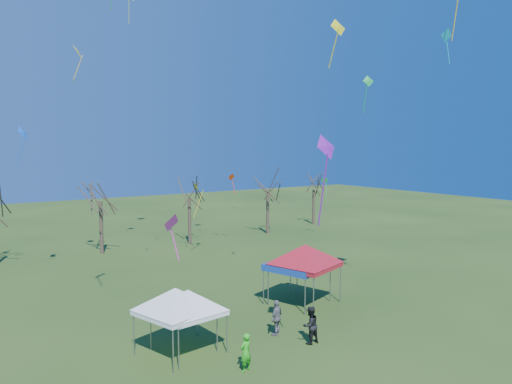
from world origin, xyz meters
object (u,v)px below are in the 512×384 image
at_px(tent_blue, 297,266).
at_px(person_dark, 310,325).
at_px(person_green, 246,352).
at_px(tent_white_west, 175,292).
at_px(tent_red, 305,248).
at_px(tree_3, 189,182).
at_px(person_grey, 277,318).
at_px(tree_5, 314,178).
at_px(tree_4, 268,178).
at_px(tent_white_mid, 188,294).
at_px(tree_2, 100,183).

xyz_separation_m(tent_blue, person_dark, (-3.11, -4.85, -1.34)).
height_order(person_dark, person_green, person_dark).
distance_m(tent_white_west, tent_red, 9.40).
relative_size(tree_3, person_grey, 4.40).
bearing_deg(tree_5, tree_4, -166.15).
xyz_separation_m(tree_4, tent_blue, (-11.46, -19.40, -3.81)).
bearing_deg(tree_5, tent_white_mid, -139.67).
height_order(tree_3, tent_white_mid, tree_3).
height_order(tree_3, person_grey, tree_3).
height_order(tree_5, tent_blue, tree_5).
distance_m(tent_white_mid, person_dark, 6.03).
xyz_separation_m(tree_3, person_green, (-9.26, -24.87, -5.27)).
xyz_separation_m(tree_3, tree_5, (17.69, 2.02, -0.35)).
height_order(tent_red, person_dark, tent_red).
height_order(tent_blue, person_green, tent_blue).
distance_m(tent_white_west, person_dark, 6.61).
bearing_deg(tent_white_west, person_grey, -10.05).
height_order(tree_2, person_dark, tree_2).
xyz_separation_m(tree_3, tree_4, (9.32, -0.04, -0.02)).
xyz_separation_m(tent_white_mid, tent_red, (8.61, 2.08, 0.66)).
bearing_deg(tent_white_mid, tent_blue, 16.28).
bearing_deg(tree_5, tree_3, -173.48).
relative_size(tent_red, person_dark, 2.50).
xyz_separation_m(tree_4, tent_white_mid, (-19.78, -21.83, -3.35)).
xyz_separation_m(tree_5, person_green, (-26.95, -26.90, -4.92)).
bearing_deg(tree_5, tent_red, -131.84).
relative_size(tree_4, tent_white_mid, 2.08).
height_order(tree_4, person_green, tree_4).
xyz_separation_m(tree_2, person_green, (-0.86, -25.21, -5.48)).
xyz_separation_m(tree_3, tent_white_west, (-11.02, -21.73, -3.23)).
xyz_separation_m(person_dark, person_grey, (-0.76, 1.67, -0.00)).
relative_size(tree_3, person_green, 4.87).
bearing_deg(tent_white_west, person_dark, -23.91).
height_order(tree_2, tent_white_mid, tree_2).
bearing_deg(tent_white_mid, tree_5, 40.33).
bearing_deg(tent_red, tree_4, 60.52).
distance_m(tent_white_west, tent_white_mid, 0.60).
xyz_separation_m(tree_5, person_dark, (-22.93, -26.32, -4.83)).
bearing_deg(tree_5, person_grey, -133.87).
bearing_deg(tree_4, tree_3, 179.74).
xyz_separation_m(tree_2, tree_3, (8.40, -0.33, -0.21)).
bearing_deg(tree_2, tree_4, -1.22).
bearing_deg(tree_5, tent_blue, -132.72).
bearing_deg(tent_white_west, tree_3, 63.12).
distance_m(tree_4, person_dark, 28.76).
height_order(person_grey, person_green, person_grey).
xyz_separation_m(tree_4, person_grey, (-15.32, -22.58, -5.16)).
bearing_deg(tent_blue, person_dark, -122.61).
relative_size(tree_4, tent_blue, 2.00).
bearing_deg(tree_3, tent_white_mid, -115.54).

